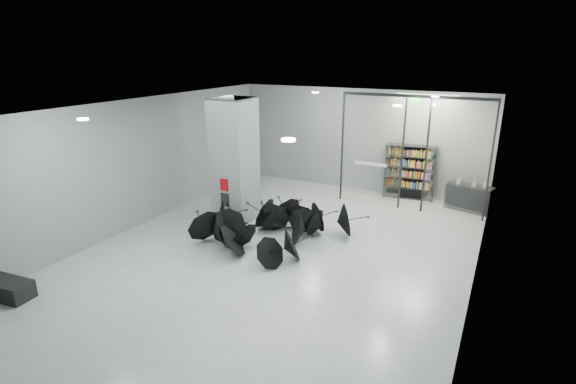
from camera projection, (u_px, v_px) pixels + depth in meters
The scene contains 10 objects.
room at pixel (272, 156), 11.03m from camera, with size 14.00×14.02×4.01m.
column at pixel (234, 160), 14.06m from camera, with size 1.20×1.20×4.00m, color slate.
fire_cabinet at pixel (224, 185), 13.74m from camera, with size 0.28×0.04×0.38m, color #A50A07.
info_panel at pixel (225, 200), 13.90m from camera, with size 0.30×0.03×0.42m, color black.
exit_sign at pixel (415, 101), 14.18m from camera, with size 0.30×0.06×0.15m, color #0CE533.
glass_partition at pixel (411, 149), 14.86m from camera, with size 5.06×0.08×4.00m.
bench at pixel (5, 288), 9.96m from camera, with size 1.31×0.56×0.42m, color black.
bookshelf at pixel (410, 172), 16.38m from camera, with size 1.87×0.37×2.05m, color black, non-canonical shape.
shop_counter at pixel (469, 198), 15.31m from camera, with size 1.52×0.61×0.91m, color black.
umbrella_cluster at pixel (270, 230), 12.98m from camera, with size 4.70×4.20×1.31m.
Camera 1 is at (5.26, -9.41, 5.40)m, focal length 27.20 mm.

